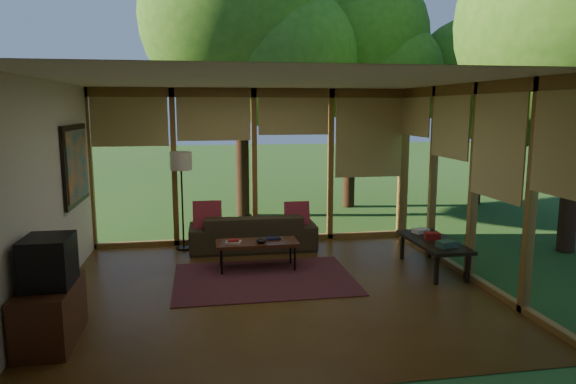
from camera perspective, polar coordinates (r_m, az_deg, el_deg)
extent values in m
plane|color=brown|center=(6.89, -1.44, -10.72)|extent=(5.50, 5.50, 0.00)
plane|color=silver|center=(6.48, -1.53, 12.32)|extent=(5.50, 5.50, 0.00)
cube|color=beige|center=(6.74, -25.30, -0.20)|extent=(0.04, 5.00, 2.70)
cube|color=beige|center=(4.14, 3.48, -4.81)|extent=(5.50, 0.04, 2.70)
cube|color=olive|center=(9.01, -3.76, 2.86)|extent=(5.50, 0.12, 2.70)
cube|color=olive|center=(7.45, 19.94, 0.96)|extent=(0.12, 5.00, 2.70)
plane|color=#29521E|center=(17.11, 21.87, 0.67)|extent=(40.00, 40.00, 0.00)
cylinder|color=#351E13|center=(11.32, -5.21, 11.27)|extent=(0.28, 0.28, 5.51)
sphere|color=#285814|center=(11.48, -5.33, 18.93)|extent=(4.25, 4.25, 4.25)
cylinder|color=#351E13|center=(12.43, 6.85, 9.96)|extent=(0.28, 0.28, 5.03)
sphere|color=#285814|center=(12.52, 6.98, 16.36)|extent=(3.61, 3.61, 3.61)
cylinder|color=#351E13|center=(9.45, 28.92, 8.27)|extent=(0.28, 0.28, 4.76)
cylinder|color=#351E13|center=(13.36, 19.48, 7.07)|extent=(0.28, 0.28, 3.92)
sphere|color=#285814|center=(13.37, 19.74, 11.73)|extent=(2.91, 2.91, 2.91)
cube|color=maroon|center=(7.26, -2.66, -9.61)|extent=(2.47, 1.75, 0.01)
imported|color=#382D1C|center=(8.70, -3.95, -4.37)|extent=(2.11, 0.85, 0.61)
cube|color=maroon|center=(8.54, -8.96, -2.61)|extent=(0.47, 0.25, 0.49)
cube|color=maroon|center=(8.69, 0.99, -2.47)|extent=(0.41, 0.22, 0.43)
cube|color=beige|center=(7.50, -6.08, -5.57)|extent=(0.25, 0.21, 0.03)
cube|color=maroon|center=(7.49, -6.08, -5.36)|extent=(0.18, 0.14, 0.03)
cube|color=black|center=(7.68, -1.65, -5.16)|extent=(0.21, 0.16, 0.03)
ellipsoid|color=black|center=(7.48, -2.98, -5.41)|extent=(0.16, 0.16, 0.07)
cube|color=#4B2514|center=(5.86, -24.90, -12.17)|extent=(0.50, 1.00, 0.60)
cube|color=black|center=(5.69, -25.08, -6.99)|extent=(0.45, 0.55, 0.50)
cube|color=#2D4E3E|center=(7.46, 17.20, -5.56)|extent=(0.28, 0.24, 0.09)
cube|color=maroon|center=(7.85, 15.72, -4.72)|extent=(0.25, 0.20, 0.10)
cube|color=beige|center=(8.20, 14.53, -4.19)|extent=(0.27, 0.23, 0.06)
cylinder|color=black|center=(8.92, -11.50, -6.12)|extent=(0.26, 0.26, 0.03)
cylinder|color=black|center=(8.75, -11.66, -1.22)|extent=(0.03, 0.03, 1.52)
cylinder|color=beige|center=(8.65, -11.81, 3.41)|extent=(0.36, 0.36, 0.30)
cube|color=#4B2514|center=(7.59, -3.45, -5.68)|extent=(1.20, 0.50, 0.05)
cylinder|color=black|center=(7.44, -7.38, -7.75)|extent=(0.03, 0.03, 0.38)
cylinder|color=black|center=(7.55, 0.76, -7.42)|extent=(0.03, 0.03, 0.38)
cylinder|color=black|center=(7.78, -7.49, -6.98)|extent=(0.03, 0.03, 0.38)
cylinder|color=black|center=(7.89, 0.28, -6.68)|extent=(0.03, 0.03, 0.38)
cube|color=black|center=(7.82, 15.86, -5.33)|extent=(0.60, 1.40, 0.05)
cube|color=black|center=(7.27, 16.16, -8.35)|extent=(0.05, 0.05, 0.40)
cube|color=black|center=(7.48, 19.37, -8.02)|extent=(0.05, 0.05, 0.40)
cube|color=black|center=(8.32, 12.57, -5.97)|extent=(0.05, 0.05, 0.40)
cube|color=black|center=(8.50, 15.46, -5.76)|extent=(0.05, 0.05, 0.40)
cube|color=black|center=(8.05, -22.56, 2.83)|extent=(0.05, 1.35, 1.15)
cube|color=#1B627A|center=(8.05, -22.35, 2.84)|extent=(0.02, 1.20, 1.00)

